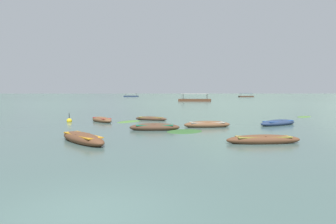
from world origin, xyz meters
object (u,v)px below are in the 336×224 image
object	(u,v)px
rowboat_0	(155,127)
rowboat_1	(151,119)
rowboat_6	(83,138)
ferry_2	(131,96)
ferry_0	(246,96)
rowboat_3	(102,120)
mooring_buoy	(69,121)
rowboat_4	(263,140)
rowboat_5	(207,125)
ferry_1	(195,100)
rowboat_2	(278,123)

from	to	relation	value
rowboat_0	rowboat_1	bearing A→B (deg)	93.45
rowboat_6	ferry_2	xyz separation A→B (m)	(-13.90, 178.15, 0.25)
ferry_0	ferry_2	world-z (taller)	same
rowboat_3	rowboat_6	bearing A→B (deg)	-84.36
rowboat_1	mooring_buoy	xyz separation A→B (m)	(-7.26, -1.66, -0.04)
rowboat_0	mooring_buoy	world-z (taller)	mooring_buoy
rowboat_0	mooring_buoy	size ratio (longest dim) A/B	3.86
rowboat_4	rowboat_1	bearing A→B (deg)	114.67
rowboat_3	rowboat_5	xyz separation A→B (m)	(8.83, -4.43, 0.01)
rowboat_3	ferry_2	world-z (taller)	ferry_2
rowboat_5	ferry_0	size ratio (longest dim) A/B	0.42
rowboat_0	ferry_1	xyz separation A→B (m)	(11.15, 71.03, 0.26)
rowboat_4	rowboat_6	xyz separation A→B (m)	(-9.46, 0.59, 0.02)
rowboat_2	mooring_buoy	size ratio (longest dim) A/B	4.43
ferry_0	mooring_buoy	size ratio (longest dim) A/B	9.55
rowboat_2	ferry_0	xyz separation A→B (m)	(42.21, 156.20, 0.28)
rowboat_0	rowboat_5	size ratio (longest dim) A/B	0.96
rowboat_4	ferry_2	world-z (taller)	ferry_2
rowboat_6	ferry_1	bearing A→B (deg)	78.94
rowboat_0	ferry_0	size ratio (longest dim) A/B	0.40
rowboat_4	rowboat_6	distance (m)	9.48
rowboat_1	ferry_0	size ratio (longest dim) A/B	0.38
rowboat_2	rowboat_6	bearing A→B (deg)	-149.08
rowboat_1	rowboat_2	xyz separation A→B (m)	(10.43, -4.68, 0.03)
rowboat_0	ferry_2	size ratio (longest dim) A/B	0.38
rowboat_4	rowboat_5	bearing A→B (deg)	103.20
rowboat_2	rowboat_6	xyz separation A→B (m)	(-13.71, -8.21, 0.03)
rowboat_5	ferry_2	world-z (taller)	ferry_2
rowboat_2	mooring_buoy	world-z (taller)	mooring_buoy
rowboat_4	rowboat_3	bearing A→B (deg)	131.60
mooring_buoy	rowboat_1	bearing A→B (deg)	12.88
ferry_0	ferry_2	distance (m)	71.16
rowboat_5	ferry_0	xyz separation A→B (m)	(48.21, 157.51, 0.26)
rowboat_1	rowboat_5	xyz separation A→B (m)	(4.44, -5.99, 0.04)
rowboat_0	ferry_2	distance (m)	173.89
rowboat_3	ferry_1	world-z (taller)	ferry_1
rowboat_1	rowboat_6	size ratio (longest dim) A/B	0.77
rowboat_4	rowboat_5	world-z (taller)	rowboat_5
rowboat_5	ferry_0	distance (m)	164.72
rowboat_1	rowboat_2	distance (m)	11.44
rowboat_4	mooring_buoy	distance (m)	17.91
rowboat_3	ferry_2	bearing A→B (deg)	94.38
rowboat_0	rowboat_2	world-z (taller)	rowboat_0
rowboat_6	ferry_1	size ratio (longest dim) A/B	0.42
rowboat_0	ferry_0	bearing A→B (deg)	71.86
rowboat_4	ferry_1	distance (m)	76.96
rowboat_2	ferry_1	world-z (taller)	ferry_1
rowboat_3	ferry_2	size ratio (longest dim) A/B	0.36
rowboat_1	rowboat_4	bearing A→B (deg)	-65.33
ferry_2	rowboat_2	bearing A→B (deg)	-80.77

